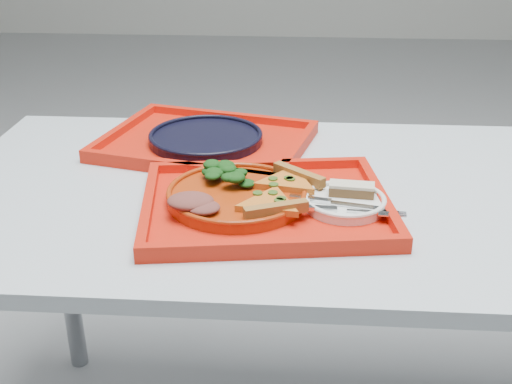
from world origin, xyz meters
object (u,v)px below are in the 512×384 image
(tray_far, at_px, (206,145))
(navy_plate, at_px, (206,139))
(tray_main, at_px, (266,207))
(dessert_bar, at_px, (352,189))
(dinner_plate, at_px, (237,197))

(tray_far, bearing_deg, navy_plate, 0.00)
(tray_main, distance_m, tray_far, 0.35)
(tray_main, xyz_separation_m, tray_far, (-0.16, 0.31, 0.00))
(navy_plate, xyz_separation_m, dessert_bar, (0.31, -0.29, 0.02))
(tray_main, relative_size, navy_plate, 1.73)
(tray_far, bearing_deg, tray_main, -49.61)
(tray_far, height_order, navy_plate, navy_plate)
(navy_plate, bearing_deg, tray_main, -63.52)
(navy_plate, relative_size, dessert_bar, 3.03)
(tray_far, relative_size, dessert_bar, 5.25)
(tray_far, relative_size, dinner_plate, 1.73)
(tray_main, relative_size, dinner_plate, 1.73)
(navy_plate, distance_m, dessert_bar, 0.43)
(dessert_bar, bearing_deg, tray_far, 143.04)
(tray_main, bearing_deg, dinner_plate, 161.73)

